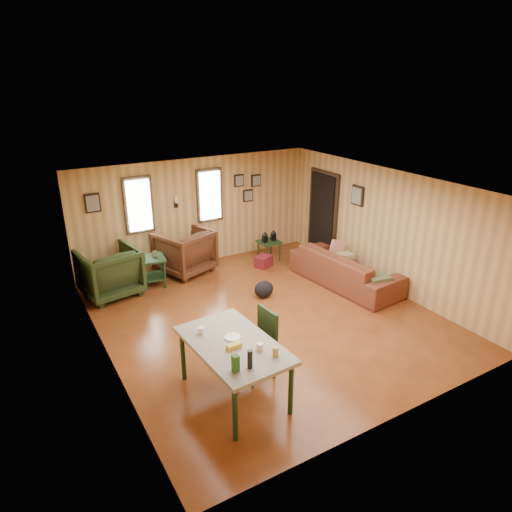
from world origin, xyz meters
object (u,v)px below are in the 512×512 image
Objects in this scene: sofa at (346,263)px; side_table at (269,240)px; recliner_brown at (184,249)px; recliner_green at (109,270)px; end_table at (150,267)px; dining_table at (234,348)px.

sofa reaches higher than side_table.
sofa is 2.01m from side_table.
recliner_brown is at bearing 43.85° from sofa.
recliner_brown reaches higher than sofa.
recliner_green reaches higher than end_table.
sofa is 3.44m from recliner_brown.
end_table is at bearing -1.01° from recliner_brown.
recliner_green is at bearing -10.02° from recliner_brown.
sofa is 2.29× the size of recliner_green.
end_table is 1.04× the size of side_table.
end_table is 3.95m from dining_table.
recliner_brown is 1.70m from recliner_green.
side_table is (1.94, -0.35, -0.03)m from recliner_brown.
recliner_brown is 0.92m from end_table.
dining_table is (-1.00, -4.23, 0.23)m from recliner_brown.
side_table is (2.81, -0.05, 0.07)m from end_table.
end_table is (0.81, -0.00, -0.10)m from recliner_green.
recliner_green is 1.45× the size of side_table.
recliner_green is (-1.67, -0.30, -0.00)m from recliner_brown.
end_table is (-3.47, 1.95, -0.05)m from sofa.
recliner_green is 3.62m from side_table.
dining_table reaches higher than side_table.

